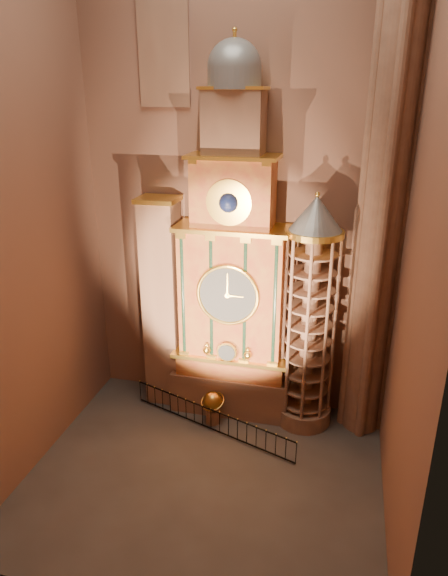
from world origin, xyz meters
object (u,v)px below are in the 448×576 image
(celestial_globe, at_px, (212,405))
(iron_railing, at_px, (211,419))
(portrait_tower, at_px, (163,304))
(astronomical_clock, at_px, (233,279))
(stair_turret, at_px, (309,318))

(celestial_globe, bearing_deg, iron_railing, -82.34)
(celestial_globe, bearing_deg, portrait_tower, 151.50)
(portrait_tower, bearing_deg, iron_railing, -36.03)
(astronomical_clock, xyz_separation_m, stair_turret, (3.50, -0.26, -1.41))
(astronomical_clock, height_order, celestial_globe, astronomical_clock)
(portrait_tower, bearing_deg, stair_turret, -2.33)
(portrait_tower, distance_m, celestial_globe, 5.26)
(portrait_tower, xyz_separation_m, stair_turret, (6.90, -0.28, 0.12))
(stair_turret, relative_size, iron_railing, 1.34)
(portrait_tower, relative_size, stair_turret, 0.94)
(portrait_tower, bearing_deg, astronomical_clock, -0.29)
(stair_turret, height_order, iron_railing, stair_turret)
(portrait_tower, distance_m, iron_railing, 5.80)
(portrait_tower, height_order, stair_turret, stair_turret)
(celestial_globe, bearing_deg, stair_turret, 16.97)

